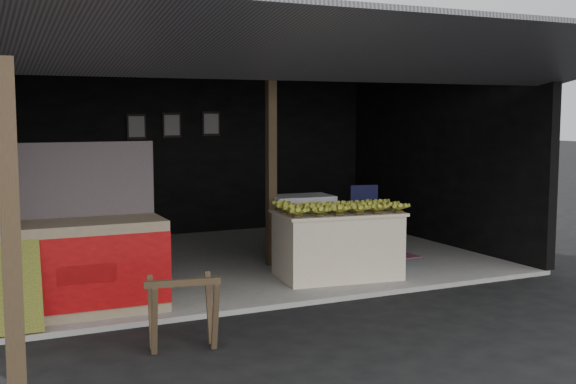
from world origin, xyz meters
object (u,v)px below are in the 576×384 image
banana_table (337,244)px  water_barrel (390,246)px  white_crate (301,229)px  plastic_chair (365,210)px  neighbor_stall (81,262)px  sawhorse (183,306)px

banana_table → water_barrel: 1.06m
white_crate → plastic_chair: size_ratio=1.00×
white_crate → neighbor_stall: 3.45m
sawhorse → white_crate: bearing=56.8°
neighbor_stall → plastic_chair: neighbor_stall is taller
sawhorse → plastic_chair: size_ratio=0.73×
neighbor_stall → water_barrel: 4.25m
banana_table → water_barrel: banana_table is taller
white_crate → neighbor_stall: bearing=-153.6°
plastic_chair → sawhorse: bearing=-121.9°
neighbor_stall → plastic_chair: 5.15m
neighbor_stall → banana_table: bearing=5.6°
sawhorse → plastic_chair: 5.40m
banana_table → neighbor_stall: 3.22m
banana_table → sawhorse: 3.09m
plastic_chair → neighbor_stall: bearing=-139.2°
sawhorse → water_barrel: sawhorse is taller
sawhorse → plastic_chair: plastic_chair is taller
sawhorse → neighbor_stall: bearing=123.3°
white_crate → plastic_chair: (1.52, 0.78, 0.08)m
neighbor_stall → white_crate: bearing=22.7°
neighbor_stall → sawhorse: bearing=-65.4°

